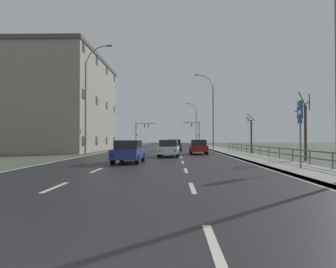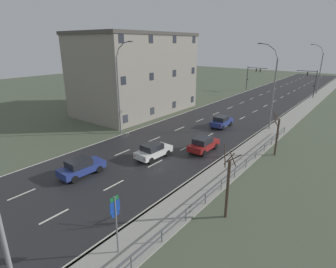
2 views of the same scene
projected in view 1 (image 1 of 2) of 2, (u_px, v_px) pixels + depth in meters
name	position (u px, v px, depth m)	size (l,w,h in m)	color
ground_plane	(164.00, 149.00, 50.57)	(160.00, 160.00, 0.12)	#4C5642
road_asphalt_strip	(166.00, 147.00, 62.57)	(14.00, 120.00, 0.03)	#232326
sidewalk_right	(206.00, 146.00, 62.40)	(3.00, 120.00, 0.12)	gray
guardrail	(264.00, 149.00, 26.60)	(0.07, 33.25, 1.00)	#515459
street_lamp_foreground	(334.00, 33.00, 10.59)	(2.28, 0.24, 11.14)	slate
street_lamp_midground	(212.00, 113.00, 44.29)	(2.85, 0.24, 11.37)	slate
street_lamp_distant	(195.00, 125.00, 77.98)	(2.90, 0.24, 11.11)	slate
street_lamp_left_bank	(87.00, 101.00, 31.11)	(2.89, 0.24, 11.60)	slate
highway_sign	(300.00, 125.00, 15.59)	(0.09, 0.68, 3.72)	slate
traffic_signal_right	(196.00, 130.00, 72.47)	(4.11, 0.36, 5.87)	#38383A
traffic_signal_left	(141.00, 130.00, 74.54)	(4.90, 0.36, 5.77)	#38383A
car_far_left	(169.00, 148.00, 27.18)	(2.02, 4.19, 1.57)	silver
car_near_right	(175.00, 145.00, 41.43)	(1.92, 4.14, 1.57)	navy
car_near_left	(129.00, 151.00, 20.35)	(1.98, 4.17, 1.57)	navy
car_far_right	(198.00, 147.00, 31.93)	(1.88, 4.12, 1.57)	maroon
brick_building	(59.00, 105.00, 41.47)	(12.29, 19.85, 12.96)	gray
bare_tree_near	(305.00, 129.00, 22.37)	(1.11, 1.08, 5.28)	#423328
bare_tree_mid	(251.00, 134.00, 35.43)	(0.95, 1.18, 4.75)	#423328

